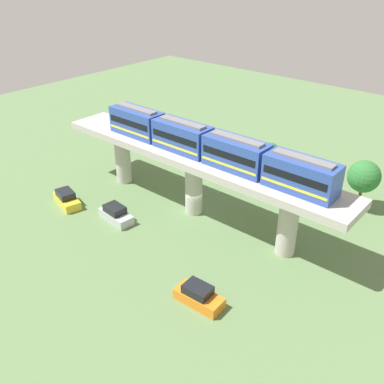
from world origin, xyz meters
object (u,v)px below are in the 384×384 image
Objects in this scene: train at (208,145)px; parked_car_orange at (199,296)px; tree_near_viaduct at (270,152)px; parked_car_silver at (116,214)px; tree_far_corner at (364,177)px; tree_mid_lot at (172,132)px; parked_car_yellow at (67,199)px.

parked_car_orange is at bearing -144.09° from train.
parked_car_orange is 26.74m from tree_near_viaduct.
train is 12.72m from parked_car_silver.
tree_near_viaduct is at bearing 82.57° from tree_far_corner.
train reaches higher than tree_far_corner.
parked_car_silver is 1.05× the size of tree_mid_lot.
parked_car_yellow is 22.07m from parked_car_orange.
train is 20.39m from tree_mid_lot.
tree_far_corner reaches higher than parked_car_silver.
tree_far_corner reaches higher than parked_car_yellow.
parked_car_yellow is 0.76× the size of tree_far_corner.
tree_mid_lot is (22.31, 23.62, 2.06)m from parked_car_orange.
tree_near_viaduct is (14.36, 0.95, -5.85)m from train.
tree_mid_lot is at bearing 19.06° from parked_car_yellow.
tree_far_corner is at bearing -12.58° from parked_car_orange.
train reaches higher than tree_near_viaduct.
tree_far_corner is (1.18, -27.72, 1.33)m from tree_mid_lot.
tree_near_viaduct is at bearing -15.89° from parked_car_yellow.
parked_car_silver is 0.73× the size of tree_far_corner.
train reaches higher than parked_car_yellow.
train is at bearing -45.22° from parked_car_yellow.
parked_car_silver is (-6.84, 7.20, -7.95)m from train.
parked_car_orange is at bearing 170.11° from tree_far_corner.
tree_near_viaduct reaches higher than parked_car_yellow.
train is 15.53m from tree_near_viaduct.
train is 6.41× the size of parked_car_orange.
tree_far_corner is (-1.68, -12.88, 1.29)m from tree_near_viaduct.
parked_car_orange is 24.09m from tree_far_corner.
tree_far_corner is at bearing -87.56° from tree_mid_lot.
tree_near_viaduct is (21.20, -6.25, 2.10)m from parked_car_silver.
tree_far_corner reaches higher than parked_car_orange.
parked_car_yellow is (-1.49, 6.90, 0.00)m from parked_car_silver.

